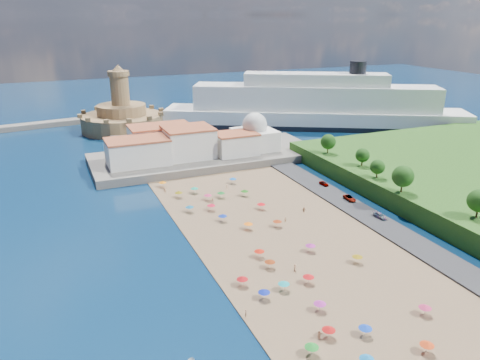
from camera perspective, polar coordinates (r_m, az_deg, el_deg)
name	(u,v)px	position (r m, az deg, el deg)	size (l,w,h in m)	color
ground	(264,241)	(121.37, 2.91, -7.45)	(700.00, 700.00, 0.00)	#071938
terrace	(207,157)	(187.41, -4.06, 2.87)	(90.00, 36.00, 3.00)	#59544C
jetty	(135,142)	(214.99, -12.72, 4.53)	(18.00, 70.00, 2.40)	#59544C
waterfront_buildings	(174,144)	(182.65, -8.05, 4.37)	(57.00, 29.00, 11.00)	silver
domed_building	(255,135)	(190.84, 1.79, 5.55)	(16.00, 16.00, 15.00)	silver
fortress	(122,117)	(242.62, -14.18, 7.43)	(40.00, 40.00, 32.40)	#987A4C
cruise_ship	(314,108)	(244.73, 9.05, 8.66)	(145.85, 93.27, 33.57)	black
beach_parasols	(285,262)	(107.97, 5.56, -9.89)	(31.59, 117.23, 2.20)	gray
beachgoers	(266,242)	(118.35, 3.16, -7.59)	(36.95, 95.68, 1.89)	tan
parked_cars	(353,200)	(147.48, 13.59, -2.38)	(2.75, 33.47, 1.40)	gray
hillside_trees	(432,186)	(139.65, 22.38, -0.70)	(11.64, 112.60, 8.08)	#382314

